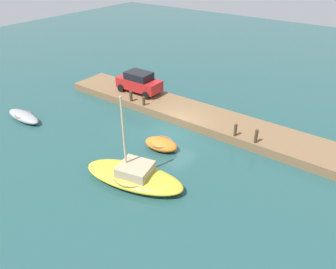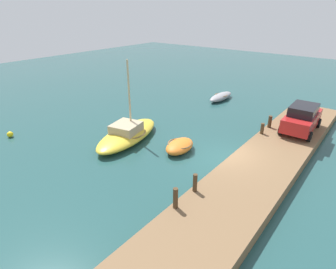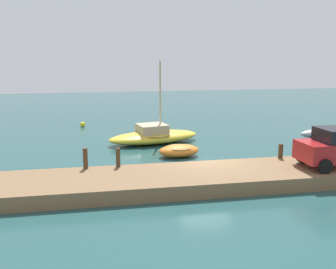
{
  "view_description": "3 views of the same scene",
  "coord_description": "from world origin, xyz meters",
  "px_view_note": "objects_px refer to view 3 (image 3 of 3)",
  "views": [
    {
      "loc": [
        -11.54,
        16.72,
        11.66
      ],
      "look_at": [
        -0.94,
        2.28,
        0.94
      ],
      "focal_mm": 34.32,
      "sensor_mm": 36.0,
      "label": 1
    },
    {
      "loc": [
        -13.17,
        -6.17,
        8.14
      ],
      "look_at": [
        -0.74,
        3.62,
        0.89
      ],
      "focal_mm": 29.97,
      "sensor_mm": 36.0,
      "label": 2
    },
    {
      "loc": [
        -5.27,
        -17.71,
        5.58
      ],
      "look_at": [
        -1.19,
        3.53,
        1.12
      ],
      "focal_mm": 41.5,
      "sensor_mm": 36.0,
      "label": 3
    }
  ],
  "objects_px": {
    "sailboat_yellow": "(154,136)",
    "marker_buoy": "(83,124)",
    "rowboat_grey": "(324,133)",
    "mooring_post_mid_west": "(118,157)",
    "mooring_post_west": "(85,158)",
    "mooring_post_mid_east": "(281,151)",
    "mooring_post_east": "(306,149)",
    "dinghy_orange": "(179,150)"
  },
  "relations": [
    {
      "from": "sailboat_yellow",
      "to": "marker_buoy",
      "type": "bearing_deg",
      "value": 112.3
    },
    {
      "from": "rowboat_grey",
      "to": "mooring_post_mid_west",
      "type": "xyz_separation_m",
      "value": [
        -14.42,
        -6.47,
        0.72
      ]
    },
    {
      "from": "mooring_post_west",
      "to": "marker_buoy",
      "type": "height_order",
      "value": "mooring_post_west"
    },
    {
      "from": "mooring_post_west",
      "to": "marker_buoy",
      "type": "xyz_separation_m",
      "value": [
        -0.47,
        13.72,
        -0.88
      ]
    },
    {
      "from": "rowboat_grey",
      "to": "sailboat_yellow",
      "type": "bearing_deg",
      "value": 177.91
    },
    {
      "from": "sailboat_yellow",
      "to": "mooring_post_mid_west",
      "type": "height_order",
      "value": "sailboat_yellow"
    },
    {
      "from": "marker_buoy",
      "to": "sailboat_yellow",
      "type": "bearing_deg",
      "value": -55.19
    },
    {
      "from": "rowboat_grey",
      "to": "mooring_post_mid_east",
      "type": "height_order",
      "value": "mooring_post_mid_east"
    },
    {
      "from": "rowboat_grey",
      "to": "mooring_post_mid_west",
      "type": "relative_size",
      "value": 4.12
    },
    {
      "from": "marker_buoy",
      "to": "mooring_post_east",
      "type": "bearing_deg",
      "value": -50.89
    },
    {
      "from": "mooring_post_mid_east",
      "to": "marker_buoy",
      "type": "bearing_deg",
      "value": 125.56
    },
    {
      "from": "mooring_post_mid_east",
      "to": "marker_buoy",
      "type": "height_order",
      "value": "mooring_post_mid_east"
    },
    {
      "from": "dinghy_orange",
      "to": "mooring_post_east",
      "type": "distance_m",
      "value": 6.66
    },
    {
      "from": "sailboat_yellow",
      "to": "marker_buoy",
      "type": "height_order",
      "value": "sailboat_yellow"
    },
    {
      "from": "mooring_post_west",
      "to": "mooring_post_east",
      "type": "relative_size",
      "value": 1.14
    },
    {
      "from": "mooring_post_west",
      "to": "mooring_post_east",
      "type": "bearing_deg",
      "value": 0.0
    },
    {
      "from": "sailboat_yellow",
      "to": "mooring_post_mid_east",
      "type": "xyz_separation_m",
      "value": [
        5.18,
        -7.06,
        0.48
      ]
    },
    {
      "from": "mooring_post_mid_west",
      "to": "mooring_post_mid_east",
      "type": "xyz_separation_m",
      "value": [
        7.89,
        0.0,
        -0.08
      ]
    },
    {
      "from": "dinghy_orange",
      "to": "mooring_post_mid_east",
      "type": "xyz_separation_m",
      "value": [
        4.32,
        -3.43,
        0.61
      ]
    },
    {
      "from": "mooring_post_west",
      "to": "dinghy_orange",
      "type": "bearing_deg",
      "value": 34.37
    },
    {
      "from": "dinghy_orange",
      "to": "mooring_post_east",
      "type": "xyz_separation_m",
      "value": [
        5.67,
        -3.43,
        0.66
      ]
    },
    {
      "from": "mooring_post_mid_east",
      "to": "marker_buoy",
      "type": "distance_m",
      "value": 16.88
    },
    {
      "from": "marker_buoy",
      "to": "mooring_post_mid_east",
      "type": "bearing_deg",
      "value": -54.44
    },
    {
      "from": "mooring_post_mid_east",
      "to": "marker_buoy",
      "type": "relative_size",
      "value": 1.78
    },
    {
      "from": "dinghy_orange",
      "to": "mooring_post_west",
      "type": "bearing_deg",
      "value": -151.61
    },
    {
      "from": "sailboat_yellow",
      "to": "mooring_post_west",
      "type": "height_order",
      "value": "sailboat_yellow"
    },
    {
      "from": "rowboat_grey",
      "to": "sailboat_yellow",
      "type": "height_order",
      "value": "sailboat_yellow"
    },
    {
      "from": "mooring_post_east",
      "to": "marker_buoy",
      "type": "distance_m",
      "value": 17.7
    },
    {
      "from": "sailboat_yellow",
      "to": "mooring_post_east",
      "type": "xyz_separation_m",
      "value": [
        6.53,
        -7.06,
        0.54
      ]
    },
    {
      "from": "dinghy_orange",
      "to": "sailboat_yellow",
      "type": "relative_size",
      "value": 0.38
    },
    {
      "from": "sailboat_yellow",
      "to": "mooring_post_east",
      "type": "relative_size",
      "value": 7.74
    },
    {
      "from": "mooring_post_mid_west",
      "to": "mooring_post_mid_east",
      "type": "bearing_deg",
      "value": 0.0
    },
    {
      "from": "rowboat_grey",
      "to": "mooring_post_mid_west",
      "type": "height_order",
      "value": "mooring_post_mid_west"
    },
    {
      "from": "mooring_post_mid_west",
      "to": "mooring_post_east",
      "type": "height_order",
      "value": "mooring_post_mid_west"
    },
    {
      "from": "mooring_post_west",
      "to": "mooring_post_mid_east",
      "type": "relative_size",
      "value": 1.31
    },
    {
      "from": "sailboat_yellow",
      "to": "mooring_post_mid_west",
      "type": "distance_m",
      "value": 7.59
    },
    {
      "from": "marker_buoy",
      "to": "dinghy_orange",
      "type": "bearing_deg",
      "value": -61.93
    },
    {
      "from": "marker_buoy",
      "to": "mooring_post_mid_west",
      "type": "bearing_deg",
      "value": -82.06
    },
    {
      "from": "dinghy_orange",
      "to": "mooring_post_east",
      "type": "height_order",
      "value": "mooring_post_east"
    },
    {
      "from": "mooring_post_mid_west",
      "to": "marker_buoy",
      "type": "relative_size",
      "value": 2.16
    },
    {
      "from": "mooring_post_west",
      "to": "mooring_post_mid_east",
      "type": "xyz_separation_m",
      "value": [
        9.34,
        0.0,
        -0.11
      ]
    },
    {
      "from": "sailboat_yellow",
      "to": "mooring_post_mid_east",
      "type": "bearing_deg",
      "value": -66.26
    }
  ]
}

